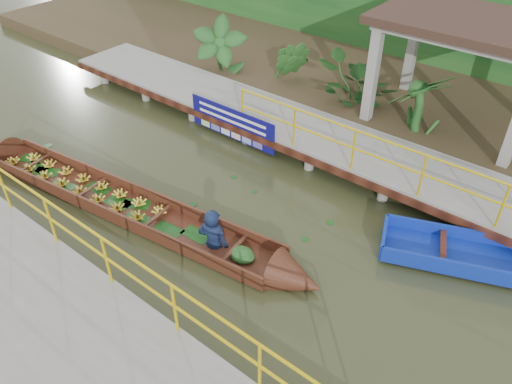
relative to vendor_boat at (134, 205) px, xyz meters
The scene contains 9 objects.
ground 1.52m from the vendor_boat, 49.95° to the left, with size 80.00×80.00×0.00m, color #2B3118.
land_strip 8.70m from the vendor_boat, 83.64° to the left, with size 30.00×8.00×0.45m, color #372D1B.
far_dock 4.68m from the vendor_boat, 77.87° to the left, with size 16.00×2.06×1.66m.
near_dock 3.63m from the vendor_boat, 57.24° to the right, with size 18.00×2.40×1.73m.
pavilion 8.82m from the vendor_boat, 61.97° to the left, with size 4.40×3.00×3.00m.
foliage_backdrop 11.32m from the vendor_boat, 85.06° to the left, with size 30.00×0.80×4.00m, color #144019.
vendor_boat is the anchor object (origin of this frame).
blue_banner 3.65m from the vendor_boat, 95.33° to the left, with size 2.78×0.04×0.87m.
tropical_plants 7.26m from the vendor_boat, 63.50° to the left, with size 14.18×1.18×1.48m.
Camera 1 is at (6.37, -6.08, 6.94)m, focal length 35.00 mm.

